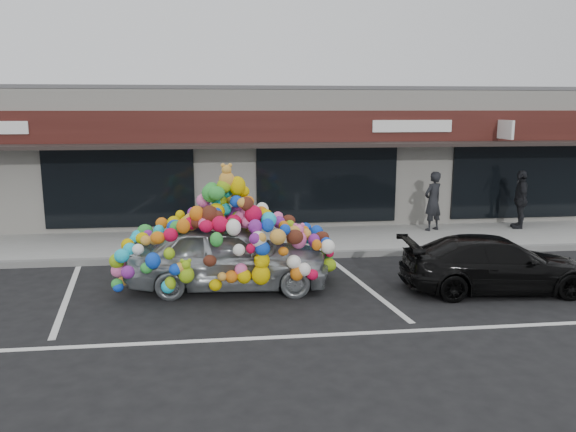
{
  "coord_description": "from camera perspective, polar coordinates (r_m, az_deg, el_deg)",
  "views": [
    {
      "loc": [
        -0.13,
        -10.84,
        3.66
      ],
      "look_at": [
        1.34,
        1.4,
        1.29
      ],
      "focal_mm": 35.0,
      "sensor_mm": 36.0,
      "label": 1
    }
  ],
  "objects": [
    {
      "name": "black_sedan",
      "position": [
        12.17,
        20.39,
        -4.6
      ],
      "size": [
        1.83,
        3.94,
        1.11
      ],
      "primitive_type": "imported",
      "rotation": [
        0.0,
        0.0,
        1.5
      ],
      "color": "black",
      "rests_on": "ground"
    },
    {
      "name": "pedestrian_a",
      "position": [
        16.82,
        14.51,
        1.47
      ],
      "size": [
        0.75,
        0.66,
        1.73
      ],
      "primitive_type": "imported",
      "rotation": [
        0.0,
        0.0,
        3.63
      ],
      "color": "#232329",
      "rests_on": "sidewalk"
    },
    {
      "name": "lane_line",
      "position": [
        9.53,
        6.74,
        -11.77
      ],
      "size": [
        14.0,
        0.12,
        0.01
      ],
      "primitive_type": "cube",
      "color": "silver",
      "rests_on": "ground"
    },
    {
      "name": "toy_car",
      "position": [
        11.57,
        -6.03,
        -3.17
      ],
      "size": [
        2.98,
        4.49,
        2.55
      ],
      "rotation": [
        0.0,
        0.0,
        1.5
      ],
      "color": "#999CA3",
      "rests_on": "ground"
    },
    {
      "name": "shop_building",
      "position": [
        19.34,
        -6.5,
        6.36
      ],
      "size": [
        24.0,
        7.2,
        4.31
      ],
      "color": "white",
      "rests_on": "ground"
    },
    {
      "name": "parking_stripe_mid",
      "position": [
        11.99,
        7.68,
        -6.98
      ],
      "size": [
        0.73,
        4.37,
        0.01
      ],
      "primitive_type": "cube",
      "rotation": [
        0.0,
        0.0,
        0.14
      ],
      "color": "silver",
      "rests_on": "ground"
    },
    {
      "name": "parking_stripe_left",
      "position": [
        12.02,
        -21.49,
        -7.61
      ],
      "size": [
        0.73,
        4.37,
        0.01
      ],
      "primitive_type": "cube",
      "rotation": [
        0.0,
        0.0,
        0.14
      ],
      "color": "silver",
      "rests_on": "ground"
    },
    {
      "name": "kerb",
      "position": [
        13.81,
        -6.1,
        -4.24
      ],
      "size": [
        26.0,
        0.18,
        0.16
      ],
      "primitive_type": "cube",
      "color": "slate",
      "rests_on": "ground"
    },
    {
      "name": "ground",
      "position": [
        11.44,
        -5.9,
        -7.85
      ],
      "size": [
        90.0,
        90.0,
        0.0
      ],
      "primitive_type": "plane",
      "color": "black",
      "rests_on": "ground"
    },
    {
      "name": "sidewalk",
      "position": [
        15.26,
        -6.19,
        -2.78
      ],
      "size": [
        26.0,
        3.0,
        0.15
      ],
      "primitive_type": "cube",
      "color": "gray",
      "rests_on": "ground"
    },
    {
      "name": "pedestrian_c",
      "position": [
        17.99,
        22.53,
        1.58
      ],
      "size": [
        1.1,
        0.72,
        1.73
      ],
      "primitive_type": "imported",
      "rotation": [
        0.0,
        0.0,
        4.4
      ],
      "color": "#28242A",
      "rests_on": "sidewalk"
    }
  ]
}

